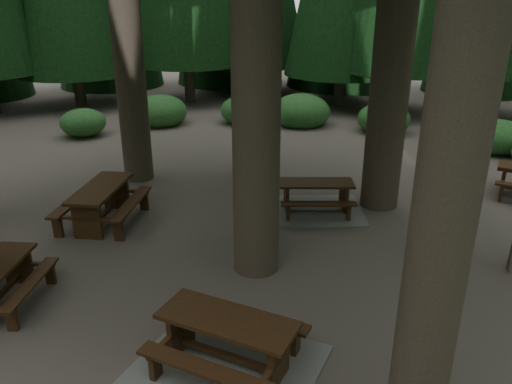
% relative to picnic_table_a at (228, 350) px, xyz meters
% --- Properties ---
extents(ground, '(80.00, 80.00, 0.00)m').
position_rel_picnic_table_a_xyz_m(ground, '(-1.51, 2.48, -0.28)').
color(ground, '#4E473F').
rests_on(ground, ground).
extents(picnic_table_a, '(2.51, 2.10, 0.82)m').
position_rel_picnic_table_a_xyz_m(picnic_table_a, '(0.00, 0.00, 0.00)').
color(picnic_table_a, gray).
rests_on(picnic_table_a, ground).
extents(picnic_table_b, '(2.13, 2.40, 0.88)m').
position_rel_picnic_table_a_xyz_m(picnic_table_b, '(-4.68, 3.16, 0.30)').
color(picnic_table_b, '#311A0E').
rests_on(picnic_table_b, ground).
extents(picnic_table_c, '(2.75, 2.54, 0.75)m').
position_rel_picnic_table_a_xyz_m(picnic_table_c, '(-0.43, 5.66, -0.03)').
color(picnic_table_c, gray).
rests_on(picnic_table_c, ground).
extents(shrub_ring, '(23.86, 24.64, 1.49)m').
position_rel_picnic_table_a_xyz_m(shrub_ring, '(-0.80, 3.23, 0.12)').
color(shrub_ring, '#1E572D').
rests_on(shrub_ring, ground).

